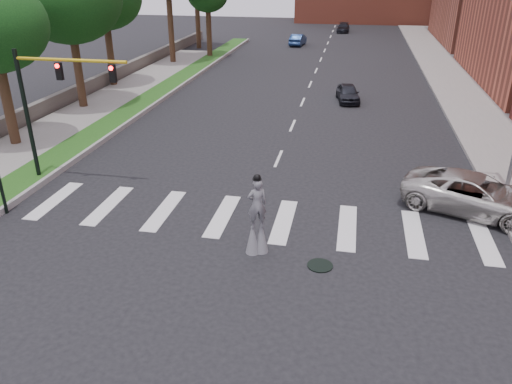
# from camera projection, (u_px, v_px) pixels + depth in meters

# --- Properties ---
(ground_plane) EXTENTS (160.00, 160.00, 0.00)m
(ground_plane) POSITION_uv_depth(u_px,v_px,m) (248.00, 230.00, 19.71)
(ground_plane) COLOR black
(ground_plane) RESTS_ON ground
(grass_median) EXTENTS (2.00, 60.00, 0.25)m
(grass_median) POSITION_uv_depth(u_px,v_px,m) (158.00, 93.00, 39.45)
(grass_median) COLOR #1C4B15
(grass_median) RESTS_ON ground
(median_curb) EXTENTS (0.20, 60.00, 0.28)m
(median_curb) POSITION_uv_depth(u_px,v_px,m) (170.00, 94.00, 39.26)
(median_curb) COLOR gray
(median_curb) RESTS_ON ground
(sidewalk_left) EXTENTS (4.00, 60.00, 0.18)m
(sidewalk_left) POSITION_uv_depth(u_px,v_px,m) (54.00, 130.00, 31.09)
(sidewalk_left) COLOR gray
(sidewalk_left) RESTS_ON ground
(sidewalk_right) EXTENTS (5.00, 90.00, 0.18)m
(sidewalk_right) POSITION_uv_depth(u_px,v_px,m) (466.00, 93.00, 39.74)
(sidewalk_right) COLOR gray
(sidewalk_right) RESTS_ON ground
(stone_wall) EXTENTS (0.50, 56.00, 1.10)m
(stone_wall) POSITION_uv_depth(u_px,v_px,m) (104.00, 80.00, 42.01)
(stone_wall) COLOR #544F48
(stone_wall) RESTS_ON ground
(manhole) EXTENTS (0.90, 0.90, 0.04)m
(manhole) POSITION_uv_depth(u_px,v_px,m) (320.00, 265.00, 17.40)
(manhole) COLOR black
(manhole) RESTS_ON ground
(traffic_signal) EXTENTS (5.30, 0.23, 6.20)m
(traffic_signal) POSITION_uv_depth(u_px,v_px,m) (48.00, 97.00, 22.33)
(traffic_signal) COLOR black
(traffic_signal) RESTS_ON ground
(stilt_performer) EXTENTS (0.82, 0.70, 3.09)m
(stilt_performer) POSITION_uv_depth(u_px,v_px,m) (257.00, 221.00, 17.73)
(stilt_performer) COLOR #362215
(stilt_performer) RESTS_ON ground
(suv_crossing) EXTENTS (6.44, 4.70, 1.63)m
(suv_crossing) POSITION_uv_depth(u_px,v_px,m) (475.00, 194.00, 20.82)
(suv_crossing) COLOR #BAB7AF
(suv_crossing) RESTS_ON ground
(car_near) EXTENTS (2.08, 3.94, 1.28)m
(car_near) POSITION_uv_depth(u_px,v_px,m) (348.00, 93.00, 37.43)
(car_near) COLOR black
(car_near) RESTS_ON ground
(car_mid) EXTENTS (1.83, 4.30, 1.38)m
(car_mid) POSITION_uv_depth(u_px,v_px,m) (298.00, 40.00, 62.13)
(car_mid) COLOR navy
(car_mid) RESTS_ON ground
(car_far) EXTENTS (1.82, 4.35, 1.26)m
(car_far) POSITION_uv_depth(u_px,v_px,m) (343.00, 28.00, 73.58)
(car_far) COLOR black
(car_far) RESTS_ON ground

